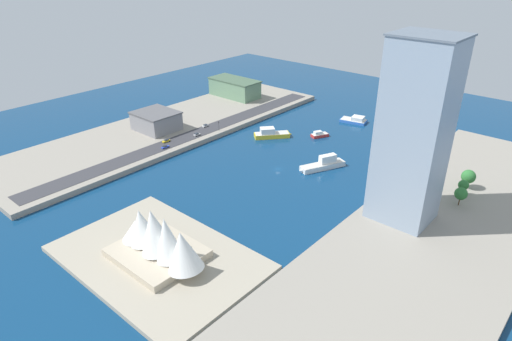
% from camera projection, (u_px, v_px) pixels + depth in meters
% --- Properties ---
extents(ground_plane, '(440.00, 440.00, 0.00)m').
position_uv_depth(ground_plane, '(278.00, 169.00, 246.18)').
color(ground_plane, navy).
extents(quay_west, '(70.00, 240.00, 3.02)m').
position_uv_depth(quay_west, '(445.00, 227.00, 191.31)').
color(quay_west, gray).
rests_on(quay_west, ground_plane).
extents(quay_east, '(70.00, 240.00, 3.02)m').
position_uv_depth(quay_east, '(171.00, 128.00, 299.71)').
color(quay_east, gray).
rests_on(quay_east, ground_plane).
extents(peninsula_point, '(80.79, 54.15, 2.00)m').
position_uv_depth(peninsula_point, '(158.00, 258.00, 173.15)').
color(peninsula_point, '#A89E89').
rests_on(peninsula_point, ground_plane).
extents(road_strip, '(12.97, 228.00, 0.15)m').
position_uv_depth(road_strip, '(195.00, 134.00, 285.06)').
color(road_strip, '#38383D').
rests_on(road_strip, quay_east).
extents(ferry_yellow_fast, '(20.03, 22.01, 6.61)m').
position_uv_depth(ferry_yellow_fast, '(271.00, 134.00, 287.02)').
color(ferry_yellow_fast, yellow).
rests_on(ferry_yellow_fast, ground_plane).
extents(ferry_white_commuter, '(16.49, 27.60, 7.52)m').
position_uv_depth(ferry_white_commuter, '(323.00, 164.00, 246.00)').
color(ferry_white_commuter, silver).
rests_on(ferry_white_commuter, ground_plane).
extents(tugboat_red, '(9.25, 12.73, 3.98)m').
position_uv_depth(tugboat_red, '(320.00, 135.00, 288.35)').
color(tugboat_red, red).
rests_on(tugboat_red, ground_plane).
extents(water_taxi_orange, '(12.70, 11.72, 3.77)m').
position_uv_depth(water_taxi_orange, '(400.00, 144.00, 274.38)').
color(water_taxi_orange, orange).
rests_on(water_taxi_orange, ground_plane).
extents(catamaran_blue, '(19.80, 12.67, 4.64)m').
position_uv_depth(catamaran_blue, '(355.00, 120.00, 312.38)').
color(catamaran_blue, blue).
rests_on(catamaran_blue, ground_plane).
extents(warehouse_low_gray, '(27.23, 23.86, 11.93)m').
position_uv_depth(warehouse_low_gray, '(156.00, 121.00, 290.03)').
color(warehouse_low_gray, gray).
rests_on(warehouse_low_gray, quay_east).
extents(tower_tall_glass, '(26.23, 23.01, 78.68)m').
position_uv_depth(tower_tall_glass, '(414.00, 133.00, 179.46)').
color(tower_tall_glass, '#8C9EB2').
rests_on(tower_tall_glass, quay_west).
extents(terminal_long_green, '(41.68, 20.10, 13.94)m').
position_uv_depth(terminal_long_green, '(235.00, 88.00, 356.47)').
color(terminal_long_green, slate).
rests_on(terminal_long_green, quay_east).
extents(hatchback_blue, '(1.95, 5.02, 1.52)m').
position_uv_depth(hatchback_blue, '(165.00, 147.00, 264.19)').
color(hatchback_blue, black).
rests_on(hatchback_blue, road_strip).
extents(sedan_silver, '(2.13, 4.40, 1.71)m').
position_uv_depth(sedan_silver, '(197.00, 134.00, 281.86)').
color(sedan_silver, black).
rests_on(sedan_silver, road_strip).
extents(van_white, '(2.08, 4.68, 1.59)m').
position_uv_depth(van_white, '(205.00, 126.00, 296.22)').
color(van_white, black).
rests_on(van_white, road_strip).
extents(taxi_yellow_cab, '(2.02, 5.05, 1.62)m').
position_uv_depth(taxi_yellow_cab, '(166.00, 141.00, 272.48)').
color(taxi_yellow_cab, black).
rests_on(taxi_yellow_cab, road_strip).
extents(traffic_light_waterfront, '(0.36, 0.36, 6.50)m').
position_uv_depth(traffic_light_waterfront, '(219.00, 125.00, 288.23)').
color(traffic_light_waterfront, black).
rests_on(traffic_light_waterfront, quay_east).
extents(opera_landmark, '(43.06, 28.17, 21.31)m').
position_uv_depth(opera_landmark, '(159.00, 239.00, 167.76)').
color(opera_landmark, '#BCAD93').
rests_on(opera_landmark, peninsula_point).
extents(park_tree_cluster, '(9.25, 25.72, 9.86)m').
position_uv_depth(park_tree_cluster, '(465.00, 183.00, 211.37)').
color(park_tree_cluster, brown).
rests_on(park_tree_cluster, quay_west).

